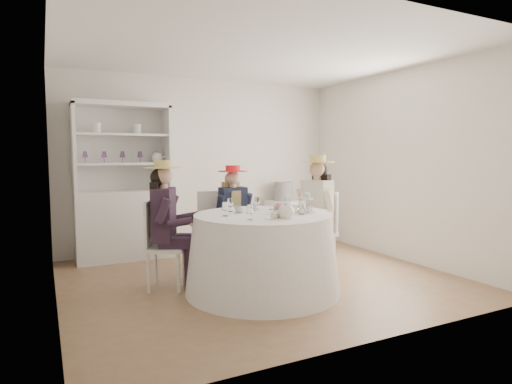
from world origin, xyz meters
name	(u,v)px	position (x,y,z in m)	size (l,w,h in m)	color
ground	(260,278)	(0.00, 0.00, 0.00)	(4.50, 4.50, 0.00)	brown
ceiling	(260,52)	(0.00, 0.00, 2.70)	(4.50, 4.50, 0.00)	white
wall_back	(203,164)	(0.00, 2.00, 1.35)	(4.50, 4.50, 0.00)	white
wall_front	(376,175)	(0.00, -2.00, 1.35)	(4.50, 4.50, 0.00)	white
wall_left	(51,171)	(-2.25, 0.00, 1.35)	(4.50, 4.50, 0.00)	white
wall_right	(400,166)	(2.25, 0.00, 1.35)	(4.50, 4.50, 0.00)	white
tea_table	(262,253)	(-0.20, -0.45, 0.43)	(1.69, 1.69, 0.86)	white
hutch	(124,204)	(-1.30, 1.77, 0.79)	(1.39, 0.66, 2.24)	silver
side_table	(283,221)	(1.35, 1.75, 0.36)	(0.46, 0.46, 0.72)	silver
hatbox	(283,191)	(1.35, 1.75, 0.88)	(0.32, 0.32, 0.32)	black
guest_left	(166,217)	(-1.12, 0.10, 0.81)	(0.61, 0.56, 1.44)	silver
guest_mid	(234,210)	(-0.07, 0.61, 0.77)	(0.49, 0.52, 1.36)	silver
guest_right	(315,206)	(0.79, -0.03, 0.85)	(0.60, 0.56, 1.50)	silver
spare_chair	(210,224)	(-0.28, 0.97, 0.55)	(0.47, 0.47, 1.02)	silver
teacup_a	(239,210)	(-0.41, -0.28, 0.90)	(0.09, 0.09, 0.07)	white
teacup_b	(254,208)	(-0.15, -0.15, 0.89)	(0.07, 0.07, 0.07)	white
teacup_c	(278,209)	(0.04, -0.36, 0.89)	(0.09, 0.09, 0.07)	white
flower_bowl	(282,212)	(-0.02, -0.56, 0.88)	(0.20, 0.20, 0.05)	white
flower_arrangement	(282,206)	(-0.01, -0.54, 0.95)	(0.18, 0.18, 0.07)	#CE6798
table_teapot	(286,212)	(-0.14, -0.86, 0.93)	(0.23, 0.16, 0.17)	white
sandwich_plate	(277,217)	(-0.21, -0.81, 0.87)	(0.24, 0.24, 0.05)	white
cupcake_stand	(305,205)	(0.28, -0.56, 0.94)	(0.24, 0.24, 0.22)	white
stemware_set	(262,207)	(-0.20, -0.45, 0.93)	(0.90, 0.90, 0.15)	white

